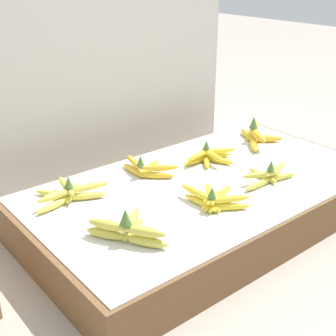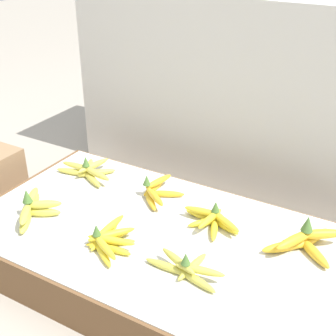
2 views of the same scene
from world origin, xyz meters
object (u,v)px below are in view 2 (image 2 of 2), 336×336
object	(u,v)px
banana_bunch_front_midleft	(108,240)
banana_bunch_middle_midleft	(156,191)
banana_bunch_middle_left	(88,170)
banana_bunch_front_midright	(186,268)
banana_bunch_middle_right	(306,240)
banana_bunch_front_left	(33,208)
banana_bunch_middle_midright	(212,220)

from	to	relation	value
banana_bunch_front_midleft	banana_bunch_middle_midleft	distance (m)	0.32
banana_bunch_middle_left	banana_bunch_front_midright	bearing A→B (deg)	-27.64
banana_bunch_middle_midleft	banana_bunch_front_midleft	bearing A→B (deg)	-85.89
banana_bunch_front_midright	banana_bunch_middle_right	bearing A→B (deg)	47.68
banana_bunch_front_left	banana_bunch_middle_midleft	xyz separation A→B (m)	(0.30, 0.31, -0.01)
banana_bunch_front_midleft	banana_bunch_middle_right	world-z (taller)	banana_bunch_middle_right
banana_bunch_middle_midright	banana_bunch_front_midleft	bearing A→B (deg)	-131.57
banana_bunch_front_midleft	banana_bunch_middle_midright	distance (m)	0.35
banana_bunch_front_midright	banana_bunch_front_midleft	bearing A→B (deg)	-178.73
banana_bunch_middle_midleft	banana_bunch_middle_left	bearing A→B (deg)	179.96
banana_bunch_front_midleft	banana_bunch_middle_midright	xyz separation A→B (m)	(0.23, 0.26, 0.00)
banana_bunch_front_midright	banana_bunch_middle_midright	xyz separation A→B (m)	(-0.04, 0.26, 0.00)
banana_bunch_front_midright	banana_bunch_front_left	bearing A→B (deg)	179.63
banana_bunch_front_midleft	banana_bunch_middle_midleft	size ratio (longest dim) A/B	1.01
banana_bunch_front_midleft	banana_bunch_middle_right	xyz separation A→B (m)	(0.53, 0.29, 0.01)
banana_bunch_middle_right	banana_bunch_front_midright	bearing A→B (deg)	-132.32
banana_bunch_front_midright	banana_bunch_middle_midleft	xyz separation A→B (m)	(-0.29, 0.32, 0.00)
banana_bunch_middle_midleft	banana_bunch_front_left	bearing A→B (deg)	-133.28
banana_bunch_front_midright	banana_bunch_middle_midright	distance (m)	0.26
banana_bunch_front_midleft	banana_bunch_middle_left	size ratio (longest dim) A/B	0.83
banana_bunch_middle_left	banana_bunch_middle_right	world-z (taller)	banana_bunch_middle_right
banana_bunch_middle_midright	banana_bunch_middle_right	bearing A→B (deg)	5.49
banana_bunch_front_left	banana_bunch_middle_left	size ratio (longest dim) A/B	0.84
banana_bunch_middle_right	banana_bunch_front_left	bearing A→B (deg)	-161.72
banana_bunch_front_midleft	banana_bunch_middle_right	bearing A→B (deg)	28.69
banana_bunch_front_left	banana_bunch_front_midright	bearing A→B (deg)	-0.37
banana_bunch_front_midright	banana_bunch_middle_right	distance (m)	0.38
banana_bunch_front_left	banana_bunch_middle_right	size ratio (longest dim) A/B	0.96
banana_bunch_front_left	banana_bunch_middle_midright	xyz separation A→B (m)	(0.55, 0.25, -0.01)
banana_bunch_middle_right	banana_bunch_middle_left	bearing A→B (deg)	177.79
banana_bunch_front_left	banana_bunch_middle_left	distance (m)	0.31
banana_bunch_front_midleft	banana_bunch_middle_midright	world-z (taller)	banana_bunch_middle_midright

